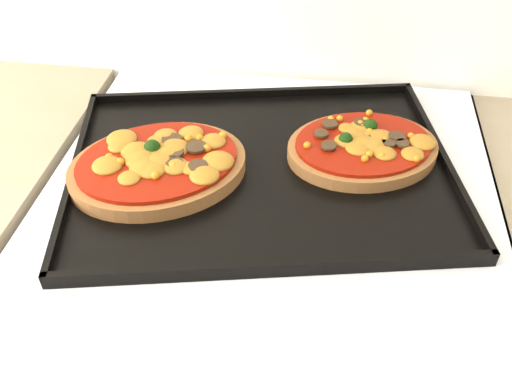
% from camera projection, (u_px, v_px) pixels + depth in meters
% --- Properties ---
extents(stove, '(0.60, 0.60, 0.91)m').
position_uv_depth(stove, '(265.00, 380.00, 1.04)').
color(stove, white).
rests_on(stove, floor).
extents(baking_tray, '(0.57, 0.47, 0.02)m').
position_uv_depth(baking_tray, '(261.00, 167.00, 0.76)').
color(baking_tray, black).
rests_on(baking_tray, stove).
extents(pizza_left, '(0.29, 0.27, 0.03)m').
position_uv_depth(pizza_left, '(158.00, 164.00, 0.74)').
color(pizza_left, brown).
rests_on(pizza_left, baking_tray).
extents(pizza_right, '(0.25, 0.22, 0.03)m').
position_uv_depth(pizza_right, '(363.00, 146.00, 0.77)').
color(pizza_right, brown).
rests_on(pizza_right, baking_tray).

